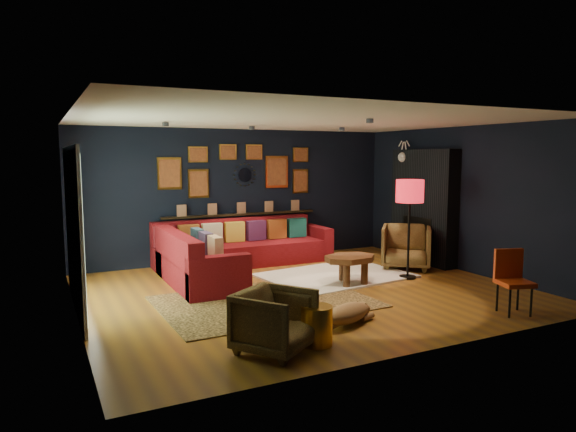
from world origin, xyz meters
name	(u,v)px	position (x,y,z in m)	size (l,w,h in m)	color
floor	(304,291)	(0.00, 0.00, 0.00)	(6.50, 6.50, 0.00)	#945E1B
room_walls	(305,188)	(0.00, 0.00, 1.59)	(6.50, 6.50, 6.50)	black
sectional	(227,254)	(-0.61, 1.81, 0.32)	(3.41, 2.69, 0.86)	maroon
ledge	(241,214)	(0.00, 2.68, 0.92)	(3.20, 0.12, 0.04)	black
gallery_wall	(239,170)	(-0.01, 2.72, 1.81)	(3.15, 0.04, 1.02)	gold
sunburst_mirror	(245,175)	(0.10, 2.72, 1.70)	(0.47, 0.16, 0.47)	silver
fireplace	(423,210)	(3.09, 0.90, 1.02)	(0.31, 1.60, 2.20)	black
deer_head	(410,157)	(3.14, 1.40, 2.05)	(0.50, 0.28, 0.45)	white
sliding_door	(74,228)	(-3.22, 0.60, 1.10)	(0.06, 2.80, 2.20)	white
ceiling_spots	(282,126)	(0.00, 0.80, 2.56)	(3.30, 2.50, 0.06)	black
shag_rug	(335,275)	(0.93, 0.61, 0.02)	(2.38, 1.73, 0.03)	white
leopard_rug	(265,302)	(-0.80, -0.30, 0.01)	(2.92, 2.09, 0.02)	#BA8948
coffee_table	(350,261)	(0.83, -0.01, 0.39)	(0.94, 0.74, 0.45)	brown
pouf	(228,277)	(-1.04, 0.59, 0.21)	(0.54, 0.54, 0.35)	maroon
armchair_left	(275,318)	(-1.45, -2.05, 0.37)	(0.71, 0.67, 0.73)	#B88D43
armchair_right	(406,245)	(2.45, 0.60, 0.44)	(0.86, 0.81, 0.89)	#B88D43
gold_stool	(317,326)	(-0.96, -2.07, 0.22)	(0.35, 0.35, 0.44)	gold
orange_chair	(512,276)	(1.94, -2.18, 0.50)	(0.50, 0.50, 0.84)	black
floor_lamp	(410,195)	(1.97, -0.05, 1.42)	(0.46, 0.46, 1.68)	black
dog	(348,310)	(-0.27, -1.63, 0.18)	(1.05, 0.51, 0.33)	#A06B40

